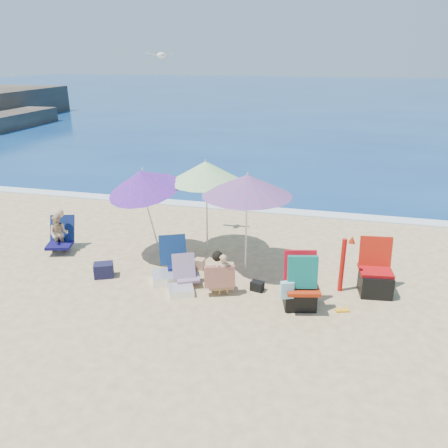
% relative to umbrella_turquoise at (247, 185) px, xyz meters
% --- Properties ---
extents(ground, '(120.00, 120.00, 0.00)m').
position_rel_umbrella_turquoise_xyz_m(ground, '(-0.09, -1.33, -1.84)').
color(ground, '#D8BC84').
rests_on(ground, ground).
extents(sea, '(120.00, 80.00, 0.12)m').
position_rel_umbrella_turquoise_xyz_m(sea, '(-0.09, 43.67, -1.89)').
color(sea, navy).
rests_on(sea, ground).
extents(foam, '(120.00, 0.50, 0.04)m').
position_rel_umbrella_turquoise_xyz_m(foam, '(-0.09, 3.77, -1.82)').
color(foam, white).
rests_on(foam, ground).
extents(umbrella_turquoise, '(2.03, 2.03, 2.09)m').
position_rel_umbrella_turquoise_xyz_m(umbrella_turquoise, '(0.00, 0.00, 0.00)').
color(umbrella_turquoise, white).
rests_on(umbrella_turquoise, ground).
extents(umbrella_striped, '(1.75, 1.75, 2.14)m').
position_rel_umbrella_turquoise_xyz_m(umbrella_striped, '(-1.04, 0.69, 0.04)').
color(umbrella_striped, silver).
rests_on(umbrella_striped, ground).
extents(umbrella_blue, '(2.10, 2.13, 2.15)m').
position_rel_umbrella_turquoise_xyz_m(umbrella_blue, '(-2.26, 0.08, -0.08)').
color(umbrella_blue, silver).
rests_on(umbrella_blue, ground).
extents(furled_umbrella, '(0.26, 0.24, 1.18)m').
position_rel_umbrella_turquoise_xyz_m(furled_umbrella, '(1.96, -0.50, -1.19)').
color(furled_umbrella, red).
rests_on(furled_umbrella, ground).
extents(chair_navy, '(0.87, 1.08, 0.79)m').
position_rel_umbrella_turquoise_xyz_m(chair_navy, '(-1.40, -0.73, -1.63)').
color(chair_navy, '#0C1448').
rests_on(chair_navy, ground).
extents(chair_rainbow, '(0.62, 0.90, 0.63)m').
position_rel_umbrella_turquoise_xyz_m(chair_rainbow, '(-1.00, -1.16, -1.67)').
color(chair_rainbow, '#CF6249').
rests_on(chair_rainbow, ground).
extents(camp_chair_left, '(0.65, 0.69, 1.04)m').
position_rel_umbrella_turquoise_xyz_m(camp_chair_left, '(2.57, -0.41, -1.52)').
color(camp_chair_left, '#AB0C0E').
rests_on(camp_chair_left, ground).
extents(camp_chair_right, '(0.72, 0.75, 1.06)m').
position_rel_umbrella_turquoise_xyz_m(camp_chair_right, '(1.22, -1.26, -1.45)').
color(camp_chair_right, '#A8260C').
rests_on(camp_chair_right, ground).
extents(person_center, '(0.60, 0.57, 0.84)m').
position_rel_umbrella_turquoise_xyz_m(person_center, '(-0.25, -1.14, -1.43)').
color(person_center, tan).
rests_on(person_center, ground).
extents(person_left, '(0.72, 0.85, 0.99)m').
position_rel_umbrella_turquoise_xyz_m(person_left, '(-4.29, -0.14, -1.38)').
color(person_left, tan).
rests_on(person_left, ground).
extents(bag_navy_a, '(0.46, 0.41, 0.30)m').
position_rel_umbrella_turquoise_xyz_m(bag_navy_a, '(-2.74, -1.04, -1.69)').
color(bag_navy_a, '#181835').
rests_on(bag_navy_a, ground).
extents(bag_tan, '(0.27, 0.20, 0.22)m').
position_rel_umbrella_turquoise_xyz_m(bag_tan, '(-0.98, -0.23, -1.72)').
color(bag_tan, tan).
rests_on(bag_tan, ground).
extents(bag_black_b, '(0.27, 0.22, 0.18)m').
position_rel_umbrella_turquoise_xyz_m(bag_black_b, '(0.39, -0.86, -1.74)').
color(bag_black_b, black).
rests_on(bag_black_b, ground).
extents(orange_item, '(0.27, 0.18, 0.03)m').
position_rel_umbrella_turquoise_xyz_m(orange_item, '(1.99, -1.23, -1.82)').
color(orange_item, '#FAA51A').
rests_on(orange_item, ground).
extents(seagull, '(0.71, 0.33, 0.13)m').
position_rel_umbrella_turquoise_xyz_m(seagull, '(-2.24, 1.47, 2.39)').
color(seagull, white).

